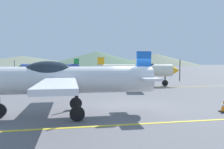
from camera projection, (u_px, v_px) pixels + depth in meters
ground_plane at (134, 108)px, 11.78m from camera, size 400.00×400.00×0.00m
apron_line_near at (157, 123)px, 8.84m from camera, size 80.00×0.16×0.01m
apron_line_far at (105, 89)px, 20.55m from camera, size 80.00×0.16×0.01m
airplane_near at (64, 79)px, 10.10m from camera, size 8.21×9.48×2.85m
airplane_mid at (138, 70)px, 22.69m from camera, size 8.32×9.51×2.85m
airplane_far at (48, 68)px, 30.11m from camera, size 8.26×9.51×2.85m
traffic_cone_front at (224, 106)px, 10.84m from camera, size 0.36×0.36×0.59m
hill_centerleft at (22, 61)px, 145.05m from camera, size 88.67×88.67×6.47m
hill_centerright at (97, 59)px, 151.80m from camera, size 73.25×73.25×9.66m
hill_right at (155, 60)px, 175.36m from camera, size 69.42×69.42×9.07m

